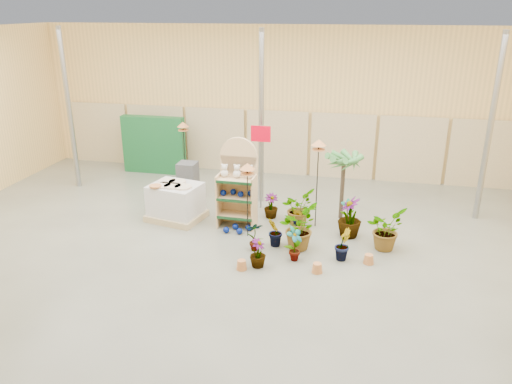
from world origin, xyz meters
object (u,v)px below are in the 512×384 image
Objects in this scene: pallet_stack at (176,202)px; potted_plant_2 at (298,227)px; bird_table_front at (247,169)px; display_shelf at (238,186)px.

pallet_stack is 3.30m from potted_plant_2.
bird_table_front reaches higher than potted_plant_2.
display_shelf is 1.22× the size of bird_table_front.
bird_table_front is (1.96, -0.59, 1.18)m from pallet_stack.
pallet_stack is at bearing -177.23° from display_shelf.
bird_table_front is 1.70m from potted_plant_2.
display_shelf is at bearing 148.53° from potted_plant_2.
potted_plant_2 is at bearing -15.66° from bird_table_front.
bird_table_front is (0.38, -0.63, 0.65)m from display_shelf.
pallet_stack is 0.83× the size of bird_table_front.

